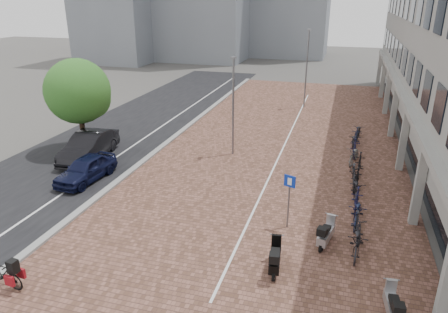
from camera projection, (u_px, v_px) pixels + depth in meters
ground at (180, 241)px, 16.08m from camera, size 140.00×140.00×0.00m
plaza_brick at (281, 146)px, 26.28m from camera, size 14.50×42.00×0.04m
street_asphalt at (125, 131)px, 29.17m from camera, size 8.00×50.00×0.03m
curb at (177, 135)px, 28.13m from camera, size 0.35×42.00×0.14m
lane_line at (151, 133)px, 28.64m from camera, size 0.12×44.00×0.00m
parking_line at (284, 146)px, 26.22m from camera, size 0.10×30.00×0.00m
car_navy at (86, 169)px, 21.18m from camera, size 1.84×3.88×1.28m
car_dark at (89, 146)px, 23.96m from camera, size 2.12×4.90×1.57m
hero_bike at (3, 273)px, 13.41m from camera, size 1.67×0.63×1.15m
scooter_front at (326, 233)px, 15.66m from camera, size 0.83×1.64×1.08m
scooter_mid at (275, 257)px, 14.19m from camera, size 0.67×1.65×1.11m
scooter_back at (393, 304)px, 12.06m from camera, size 0.60×1.52×1.02m
parking_sign at (289, 193)px, 16.48m from camera, size 0.47×0.21×2.34m
lamp_near at (233, 108)px, 23.91m from camera, size 0.12×0.12×5.70m
lamp_far at (306, 70)px, 34.28m from camera, size 0.12×0.12×6.35m
street_tree at (80, 93)px, 24.46m from camera, size 3.83×3.83×5.57m
bike_row at (356, 171)px, 21.24m from camera, size 1.27×15.82×1.05m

